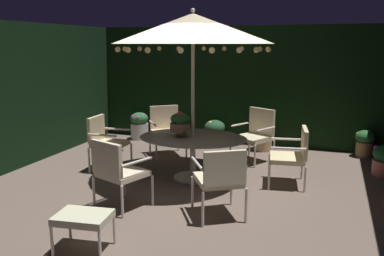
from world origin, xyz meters
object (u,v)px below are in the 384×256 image
patio_chair_north (117,169)px  potted_plant_left_far (215,132)px  potted_plant_right_far (179,130)px  patio_chair_northeast (221,176)px  patio_umbrella (193,29)px  patio_chair_south (166,127)px  ottoman_footrest (83,219)px  patio_chair_southeast (256,132)px  patio_dining_table (193,144)px  centerpiece_planter (180,123)px  patio_chair_east (294,152)px  potted_plant_left_near (263,133)px  patio_chair_southwest (105,139)px  potted_plant_back_center (365,142)px  potted_plant_back_right (139,125)px

patio_chair_north → potted_plant_left_far: 3.90m
potted_plant_right_far → patio_chair_northeast: bearing=-61.7°
patio_umbrella → patio_chair_northeast: size_ratio=2.90×
patio_chair_south → ottoman_footrest: size_ratio=1.57×
patio_chair_southeast → patio_dining_table: bearing=-118.9°
centerpiece_planter → patio_chair_east: (1.79, 0.30, -0.41)m
patio_chair_northeast → potted_plant_left_near: 3.60m
patio_chair_south → ottoman_footrest: 3.97m
patio_chair_east → potted_plant_left_far: (-1.91, 2.13, -0.26)m
patio_chair_southeast → patio_chair_southwest: 2.82m
patio_chair_southeast → patio_chair_south: size_ratio=1.02×
potted_plant_left_far → patio_umbrella: bearing=-82.5°
patio_dining_table → potted_plant_left_far: patio_dining_table is taller
patio_chair_south → potted_plant_left_near: patio_chair_south is taller
patio_chair_northeast → patio_chair_southeast: (-0.06, 2.79, -0.00)m
patio_dining_table → patio_chair_southwest: bearing=-177.4°
patio_chair_northeast → potted_plant_right_far: size_ratio=1.85×
potted_plant_right_far → potted_plant_left_far: size_ratio=0.93×
patio_dining_table → patio_chair_east: size_ratio=1.95×
patio_chair_southeast → potted_plant_right_far: 2.18m
centerpiece_planter → patio_chair_southwest: (-1.41, -0.01, -0.38)m
ottoman_footrest → potted_plant_back_center: bearing=58.3°
centerpiece_planter → patio_umbrella: bearing=17.9°
patio_dining_table → potted_plant_left_far: size_ratio=3.26×
potted_plant_back_right → ottoman_footrest: bearing=-69.9°
potted_plant_back_right → centerpiece_planter: bearing=-50.6°
patio_chair_southwest → potted_plant_left_far: bearing=61.9°
centerpiece_planter → patio_chair_south: (-0.81, 1.32, -0.38)m
potted_plant_back_center → patio_umbrella: bearing=-139.4°
patio_chair_north → potted_plant_left_far: bearing=86.5°
patio_umbrella → patio_chair_southwest: 2.46m
ottoman_footrest → potted_plant_left_far: (0.02, 5.01, -0.09)m
patio_chair_southwest → potted_plant_back_center: bearing=29.2°
ottoman_footrest → potted_plant_left_near: 5.00m
centerpiece_planter → ottoman_footrest: (-0.13, -2.58, -0.58)m
patio_chair_northeast → patio_chair_south: 3.22m
potted_plant_back_center → patio_chair_southwest: bearing=-150.8°
patio_chair_southwest → potted_plant_back_right: 2.44m
patio_chair_northeast → potted_plant_right_far: 4.25m
patio_chair_north → patio_chair_east: (2.15, 1.75, -0.03)m
patio_chair_east → ottoman_footrest: (-1.92, -2.88, -0.17)m
patio_umbrella → potted_plant_back_center: bearing=40.6°
potted_plant_back_right → potted_plant_left_near: potted_plant_left_near is taller
patio_chair_north → patio_chair_northeast: bearing=6.0°
patio_chair_east → potted_plant_left_near: patio_chair_east is taller
patio_chair_south → patio_dining_table: bearing=-51.4°
patio_chair_southwest → potted_plant_back_right: size_ratio=1.53×
centerpiece_planter → ottoman_footrest: bearing=-92.9°
patio_umbrella → ottoman_footrest: size_ratio=4.41×
patio_chair_south → potted_plant_left_far: bearing=57.6°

